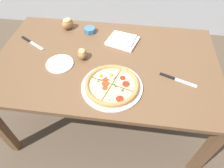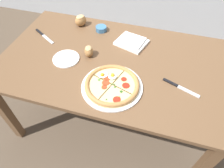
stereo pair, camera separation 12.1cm
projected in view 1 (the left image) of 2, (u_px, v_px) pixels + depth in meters
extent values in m
plane|color=brown|center=(107.00, 116.00, 1.94)|extent=(12.00, 12.00, 0.00)
cube|color=brown|center=(106.00, 62.00, 1.41)|extent=(1.56, 0.94, 0.03)
cube|color=brown|center=(0.00, 127.00, 1.47)|extent=(0.06, 0.06, 0.69)
cube|color=brown|center=(205.00, 154.00, 1.34)|extent=(0.06, 0.06, 0.69)
cube|color=brown|center=(42.00, 53.00, 2.02)|extent=(0.06, 0.06, 0.69)
cube|color=brown|center=(190.00, 67.00, 1.89)|extent=(0.06, 0.06, 0.69)
cylinder|color=white|center=(112.00, 87.00, 1.23)|extent=(0.38, 0.38, 0.01)
cylinder|color=#DBB775|center=(112.00, 85.00, 1.22)|extent=(0.34, 0.34, 0.01)
cylinder|color=#E0CC84|center=(112.00, 84.00, 1.21)|extent=(0.29, 0.29, 0.00)
torus|color=#B27A42|center=(112.00, 84.00, 1.21)|extent=(0.34, 0.34, 0.03)
cube|color=#472D19|center=(101.00, 81.00, 1.23)|extent=(0.14, 0.05, 0.00)
cube|color=#472D19|center=(107.00, 93.00, 1.17)|extent=(0.05, 0.14, 0.00)
cube|color=#472D19|center=(123.00, 88.00, 1.19)|extent=(0.14, 0.05, 0.00)
cube|color=#472D19|center=(117.00, 76.00, 1.25)|extent=(0.05, 0.14, 0.00)
cylinder|color=red|center=(126.00, 84.00, 1.21)|extent=(0.05, 0.05, 0.00)
cylinder|color=red|center=(106.00, 79.00, 1.24)|extent=(0.05, 0.05, 0.00)
cylinder|color=red|center=(105.00, 84.00, 1.21)|extent=(0.05, 0.05, 0.00)
cylinder|color=red|center=(123.00, 78.00, 1.24)|extent=(0.04, 0.04, 0.00)
cylinder|color=red|center=(105.00, 88.00, 1.19)|extent=(0.03, 0.03, 0.00)
cylinder|color=red|center=(120.00, 99.00, 1.14)|extent=(0.05, 0.05, 0.00)
ellipsoid|color=white|center=(102.00, 76.00, 1.25)|extent=(0.09, 0.08, 0.01)
sphere|color=orange|center=(101.00, 76.00, 1.24)|extent=(0.02, 0.02, 0.02)
ellipsoid|color=white|center=(111.00, 76.00, 1.25)|extent=(0.07, 0.07, 0.01)
sphere|color=#F4AD1E|center=(111.00, 75.00, 1.24)|extent=(0.03, 0.03, 0.03)
cylinder|color=#477A2D|center=(98.00, 81.00, 1.23)|extent=(0.02, 0.02, 0.00)
cylinder|color=#2D5B1E|center=(122.00, 96.00, 1.15)|extent=(0.01, 0.01, 0.00)
cylinder|color=#2D5B1E|center=(123.00, 90.00, 1.18)|extent=(0.02, 0.02, 0.00)
cylinder|color=#2D5B1E|center=(113.00, 77.00, 1.25)|extent=(0.02, 0.02, 0.00)
cylinder|color=#386B23|center=(112.00, 84.00, 1.21)|extent=(0.01, 0.01, 0.00)
cylinder|color=#386B23|center=(116.00, 87.00, 1.20)|extent=(0.01, 0.01, 0.00)
cylinder|color=#2D5B1E|center=(114.00, 84.00, 1.21)|extent=(0.01, 0.01, 0.00)
cylinder|color=#2D5B1E|center=(109.00, 100.00, 1.13)|extent=(0.01, 0.01, 0.00)
cylinder|color=teal|center=(90.00, 30.00, 1.60)|extent=(0.09, 0.09, 0.04)
cylinder|color=beige|center=(90.00, 30.00, 1.60)|extent=(0.07, 0.07, 0.02)
cylinder|color=teal|center=(95.00, 30.00, 1.60)|extent=(0.01, 0.01, 0.04)
cylinder|color=teal|center=(94.00, 28.00, 1.62)|extent=(0.01, 0.01, 0.04)
cylinder|color=teal|center=(91.00, 27.00, 1.63)|extent=(0.01, 0.01, 0.04)
cylinder|color=teal|center=(87.00, 28.00, 1.62)|extent=(0.01, 0.01, 0.04)
cylinder|color=teal|center=(85.00, 30.00, 1.61)|extent=(0.01, 0.01, 0.04)
cylinder|color=teal|center=(85.00, 32.00, 1.58)|extent=(0.01, 0.01, 0.04)
cylinder|color=teal|center=(89.00, 33.00, 1.57)|extent=(0.01, 0.01, 0.04)
cylinder|color=teal|center=(93.00, 33.00, 1.58)|extent=(0.01, 0.01, 0.04)
cube|color=white|center=(122.00, 41.00, 1.52)|extent=(0.26, 0.24, 0.02)
cube|color=white|center=(123.00, 39.00, 1.51)|extent=(0.21, 0.19, 0.02)
ellipsoid|color=olive|center=(82.00, 54.00, 1.38)|extent=(0.09, 0.10, 0.07)
ellipsoid|color=tan|center=(82.00, 51.00, 1.36)|extent=(0.06, 0.07, 0.02)
ellipsoid|color=#A3703D|center=(68.00, 24.00, 1.62)|extent=(0.12, 0.12, 0.09)
ellipsoid|color=tan|center=(67.00, 20.00, 1.59)|extent=(0.08, 0.09, 0.03)
cube|color=silver|center=(37.00, 46.00, 1.49)|extent=(0.14, 0.09, 0.01)
cube|color=black|center=(26.00, 39.00, 1.54)|extent=(0.10, 0.07, 0.01)
cube|color=silver|center=(186.00, 83.00, 1.25)|extent=(0.14, 0.07, 0.01)
cube|color=black|center=(167.00, 76.00, 1.29)|extent=(0.10, 0.05, 0.01)
cylinder|color=white|center=(60.00, 64.00, 1.36)|extent=(0.19, 0.19, 0.01)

